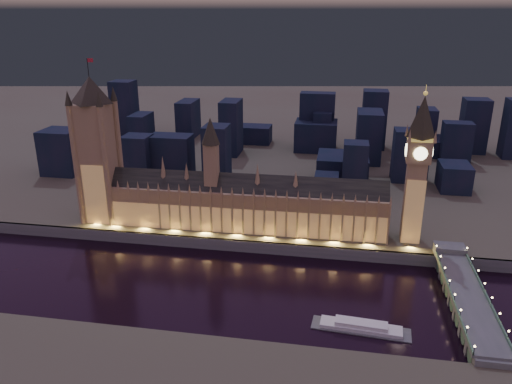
% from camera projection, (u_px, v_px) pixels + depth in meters
% --- Properties ---
extents(ground_plane, '(2000.00, 2000.00, 0.00)m').
position_uv_depth(ground_plane, '(232.00, 282.00, 297.58)').
color(ground_plane, black).
rests_on(ground_plane, ground).
extents(north_bank, '(2000.00, 960.00, 8.00)m').
position_uv_depth(north_bank, '(303.00, 111.00, 777.25)').
color(north_bank, '#47422F').
rests_on(north_bank, ground).
extents(embankment_wall, '(2000.00, 2.50, 8.00)m').
position_uv_depth(embankment_wall, '(245.00, 246.00, 334.13)').
color(embankment_wall, '#49554E').
rests_on(embankment_wall, ground).
extents(palace_of_westminster, '(202.00, 22.34, 78.00)m').
position_uv_depth(palace_of_westminster, '(239.00, 203.00, 346.88)').
color(palace_of_westminster, '#877550').
rests_on(palace_of_westminster, north_bank).
extents(victoria_tower, '(31.68, 31.68, 115.05)m').
position_uv_depth(victoria_tower, '(96.00, 143.00, 349.95)').
color(victoria_tower, '#877550').
rests_on(victoria_tower, north_bank).
extents(elizabeth_tower, '(18.00, 18.00, 102.59)m').
position_uv_depth(elizabeth_tower, '(418.00, 158.00, 315.26)').
color(elizabeth_tower, '#877550').
rests_on(elizabeth_tower, north_bank).
extents(westminster_bridge, '(19.03, 113.00, 15.90)m').
position_uv_depth(westminster_bridge, '(465.00, 297.00, 271.53)').
color(westminster_bridge, '#49554E').
rests_on(westminster_bridge, ground).
extents(river_boat, '(50.45, 15.61, 4.50)m').
position_uv_depth(river_boat, '(361.00, 327.00, 253.49)').
color(river_boat, '#49554E').
rests_on(river_boat, ground).
extents(city_backdrop, '(478.65, 215.63, 66.91)m').
position_uv_depth(city_backdrop, '(314.00, 137.00, 508.94)').
color(city_backdrop, black).
rests_on(city_backdrop, north_bank).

